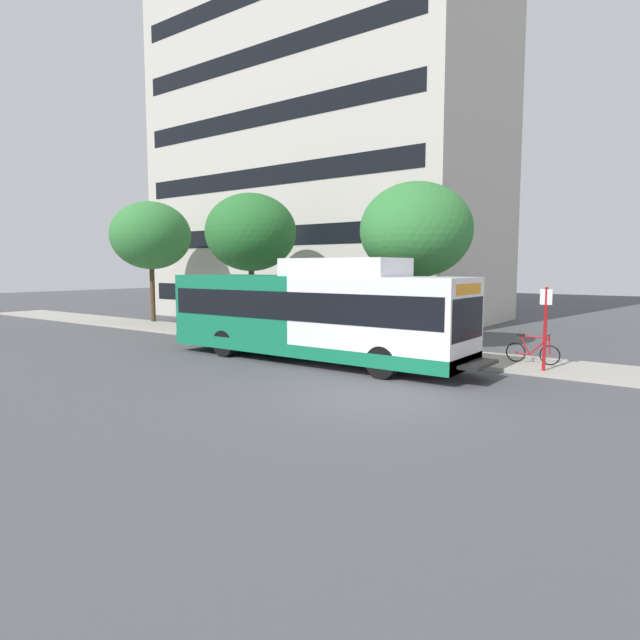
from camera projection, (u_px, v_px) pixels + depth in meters
ground_plane at (170, 365)px, 18.45m from camera, size 120.00×120.00×0.00m
sidewalk_curb at (335, 345)px, 22.86m from camera, size 3.00×56.00×0.14m
transit_bus at (312, 314)px, 19.06m from camera, size 2.58×12.25×3.65m
bus_stop_sign_pole at (545, 323)px, 16.61m from camera, size 0.10×0.36×2.60m
bicycle_parked at (533, 351)px, 17.99m from camera, size 0.52×1.76×1.02m
street_tree_near_stop at (416, 230)px, 20.95m from camera, size 4.37×4.37×6.50m
street_tree_mid_block at (251, 233)px, 26.56m from camera, size 4.49×4.49×6.83m
street_tree_far_block at (151, 236)px, 31.55m from camera, size 4.63×4.63×7.03m
apartment_tower_backdrop at (326, 27)px, 34.71m from camera, size 11.90×21.85×37.62m
lattice_comm_tower at (182, 208)px, 45.35m from camera, size 1.10×1.10×25.30m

